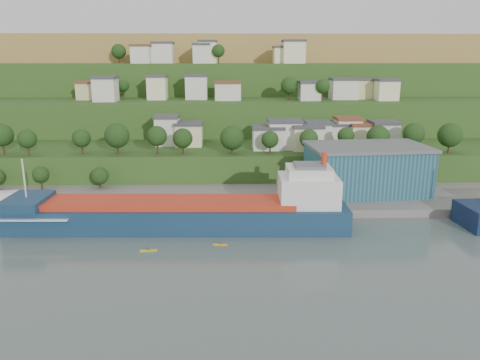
{
  "coord_description": "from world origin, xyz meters",
  "views": [
    {
      "loc": [
        1.09,
        -89.81,
        36.87
      ],
      "look_at": [
        3.94,
        15.0,
        9.67
      ],
      "focal_mm": 35.0,
      "sensor_mm": 36.0,
      "label": 1
    }
  ],
  "objects_px": {
    "warehouse": "(366,169)",
    "kayak_orange": "(220,244)",
    "caravan": "(4,198)",
    "cargo_ship_near": "(190,215)"
  },
  "relations": [
    {
      "from": "warehouse",
      "to": "kayak_orange",
      "type": "relative_size",
      "value": 10.64
    },
    {
      "from": "warehouse",
      "to": "kayak_orange",
      "type": "xyz_separation_m",
      "value": [
        -38.78,
        -31.63,
        -8.21
      ]
    },
    {
      "from": "caravan",
      "to": "kayak_orange",
      "type": "height_order",
      "value": "caravan"
    },
    {
      "from": "cargo_ship_near",
      "to": "kayak_orange",
      "type": "relative_size",
      "value": 24.69
    },
    {
      "from": "warehouse",
      "to": "caravan",
      "type": "xyz_separation_m",
      "value": [
        -93.84,
        -6.07,
        -5.63
      ]
    },
    {
      "from": "caravan",
      "to": "warehouse",
      "type": "bearing_deg",
      "value": -7.66
    },
    {
      "from": "warehouse",
      "to": "caravan",
      "type": "height_order",
      "value": "warehouse"
    },
    {
      "from": "warehouse",
      "to": "kayak_orange",
      "type": "height_order",
      "value": "warehouse"
    },
    {
      "from": "warehouse",
      "to": "caravan",
      "type": "distance_m",
      "value": 94.2
    },
    {
      "from": "warehouse",
      "to": "kayak_orange",
      "type": "distance_m",
      "value": 50.71
    }
  ]
}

